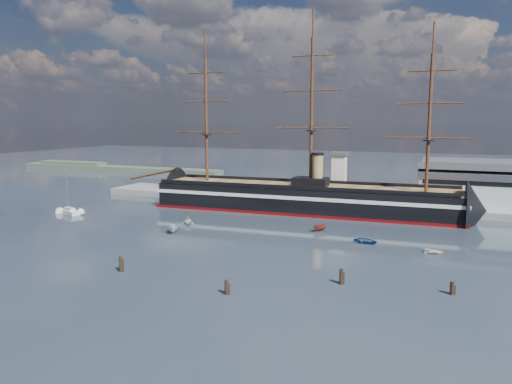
% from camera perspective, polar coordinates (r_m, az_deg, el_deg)
% --- Properties ---
extents(ground, '(600.00, 600.00, 0.00)m').
position_cam_1_polar(ground, '(127.98, 4.66, -3.92)').
color(ground, '#1F2A36').
rests_on(ground, ground).
extents(quay, '(180.00, 18.00, 2.00)m').
position_cam_1_polar(quay, '(159.95, 12.06, -1.60)').
color(quay, slate).
rests_on(quay, ground).
extents(quay_tower, '(5.00, 5.00, 15.00)m').
position_cam_1_polar(quay_tower, '(157.08, 9.46, 1.88)').
color(quay_tower, silver).
rests_on(quay_tower, ground).
extents(shoreline, '(120.00, 10.00, 4.00)m').
position_cam_1_polar(shoreline, '(279.26, -17.05, 2.71)').
color(shoreline, '#3F4C38').
rests_on(shoreline, ground).
extents(warship, '(113.18, 19.66, 53.94)m').
position_cam_1_polar(warship, '(147.79, 4.83, -0.67)').
color(warship, black).
rests_on(warship, ground).
extents(sailboat, '(8.45, 5.49, 13.08)m').
position_cam_1_polar(sailboat, '(153.54, -20.50, -2.05)').
color(sailboat, silver).
rests_on(sailboat, ground).
extents(motorboat_a, '(6.45, 4.61, 2.43)m').
position_cam_1_polar(motorboat_a, '(121.93, -9.42, -4.62)').
color(motorboat_a, silver).
rests_on(motorboat_a, ground).
extents(motorboat_b, '(2.30, 3.59, 1.56)m').
position_cam_1_polar(motorboat_b, '(113.17, 12.45, -5.72)').
color(motorboat_b, navy).
rests_on(motorboat_b, ground).
extents(motorboat_c, '(5.40, 3.85, 2.03)m').
position_cam_1_polar(motorboat_c, '(123.18, 7.28, -4.44)').
color(motorboat_c, maroon).
rests_on(motorboat_c, ground).
extents(motorboat_d, '(6.93, 4.87, 2.33)m').
position_cam_1_polar(motorboat_d, '(130.60, -7.77, -3.72)').
color(motorboat_d, silver).
rests_on(motorboat_d, ground).
extents(motorboat_e, '(2.40, 3.24, 1.41)m').
position_cam_1_polar(motorboat_e, '(108.16, 19.83, -6.68)').
color(motorboat_e, silver).
rests_on(motorboat_e, ground).
extents(piling_near_left, '(0.64, 0.64, 3.53)m').
position_cam_1_polar(piling_near_left, '(93.72, -15.15, -8.78)').
color(piling_near_left, black).
rests_on(piling_near_left, ground).
extents(piling_near_mid, '(0.64, 0.64, 3.05)m').
position_cam_1_polar(piling_near_mid, '(79.54, -3.37, -11.61)').
color(piling_near_mid, black).
rests_on(piling_near_mid, ground).
extents(piling_near_right, '(0.64, 0.64, 3.37)m').
position_cam_1_polar(piling_near_right, '(85.20, 9.70, -10.34)').
color(piling_near_right, black).
rests_on(piling_near_right, ground).
extents(piling_far_right, '(0.64, 0.64, 2.81)m').
position_cam_1_polar(piling_far_right, '(85.00, 21.46, -10.86)').
color(piling_far_right, black).
rests_on(piling_far_right, ground).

